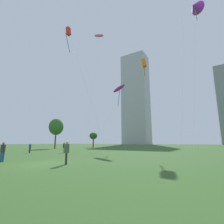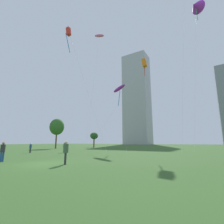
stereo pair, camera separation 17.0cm
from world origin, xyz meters
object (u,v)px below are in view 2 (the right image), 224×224
(kite_flying_4, at_px, (69,33))
(park_tree_0, at_px, (94,136))
(kite_flying_6, at_px, (144,63))
(person_standing_1, at_px, (66,151))
(kite_flying_1, at_px, (196,6))
(person_standing_0, at_px, (64,147))
(person_standing_2, at_px, (30,147))
(person_standing_4, at_px, (3,150))
(kite_flying_5, at_px, (119,89))
(kite_flying_3, at_px, (99,36))
(park_tree_1, at_px, (57,127))
(distant_highrise_1, at_px, (137,99))

(kite_flying_4, bearing_deg, park_tree_0, 119.02)
(kite_flying_6, relative_size, park_tree_0, 3.63)
(person_standing_1, relative_size, kite_flying_1, 0.06)
(person_standing_0, bearing_deg, person_standing_2, 62.11)
(person_standing_2, bearing_deg, kite_flying_4, 67.55)
(person_standing_0, height_order, person_standing_4, person_standing_4)
(person_standing_0, xyz_separation_m, kite_flying_5, (5.58, 8.81, 11.66))
(kite_flying_1, relative_size, kite_flying_5, 2.42)
(kite_flying_5, bearing_deg, park_tree_0, 139.58)
(kite_flying_3, height_order, kite_flying_4, kite_flying_3)
(person_standing_1, bearing_deg, person_standing_4, 57.16)
(person_standing_2, relative_size, park_tree_1, 0.19)
(kite_flying_4, distance_m, kite_flying_5, 13.72)
(person_standing_1, relative_size, kite_flying_6, 0.10)
(person_standing_4, bearing_deg, person_standing_1, 130.48)
(park_tree_0, height_order, park_tree_1, park_tree_1)
(kite_flying_4, bearing_deg, kite_flying_3, 105.00)
(person_standing_0, height_order, person_standing_1, person_standing_1)
(person_standing_1, height_order, kite_flying_6, kite_flying_6)
(person_standing_1, xyz_separation_m, person_standing_4, (-6.16, -1.71, -0.05))
(kite_flying_6, distance_m, distant_highrise_1, 102.27)
(person_standing_4, bearing_deg, park_tree_0, -129.65)
(person_standing_4, relative_size, park_tree_0, 0.35)
(person_standing_1, relative_size, person_standing_4, 1.05)
(person_standing_1, relative_size, park_tree_0, 0.37)
(person_standing_2, height_order, kite_flying_1, kite_flying_1)
(person_standing_0, xyz_separation_m, kite_flying_4, (2.61, -2.84, 18.27))
(park_tree_0, bearing_deg, kite_flying_5, -40.42)
(park_tree_0, bearing_deg, person_standing_2, -73.88)
(kite_flying_5, bearing_deg, person_standing_4, -93.17)
(person_standing_0, relative_size, distant_highrise_1, 0.02)
(kite_flying_5, bearing_deg, distant_highrise_1, 109.67)
(kite_flying_5, xyz_separation_m, park_tree_1, (-21.24, 2.46, -6.68))
(person_standing_1, xyz_separation_m, kite_flying_6, (0.45, 18.68, 15.92))
(person_standing_0, relative_size, person_standing_4, 0.96)
(person_standing_1, distance_m, distant_highrise_1, 123.04)
(person_standing_0, height_order, kite_flying_5, kite_flying_5)
(person_standing_1, bearing_deg, park_tree_1, 3.22)
(person_standing_2, distance_m, person_standing_4, 12.17)
(park_tree_0, bearing_deg, kite_flying_3, -50.06)
(person_standing_1, xyz_separation_m, kite_flying_5, (-5.05, 18.40, 11.57))
(person_standing_2, distance_m, distant_highrise_1, 113.20)
(person_standing_2, bearing_deg, person_standing_4, 23.17)
(park_tree_1, bearing_deg, person_standing_4, -48.28)
(person_standing_0, height_order, kite_flying_3, kite_flying_3)
(person_standing_4, relative_size, kite_flying_4, 0.09)
(kite_flying_4, bearing_deg, person_standing_2, -178.33)
(kite_flying_4, height_order, kite_flying_6, kite_flying_4)
(person_standing_2, distance_m, park_tree_0, 28.34)
(kite_flying_1, bearing_deg, park_tree_0, 165.74)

